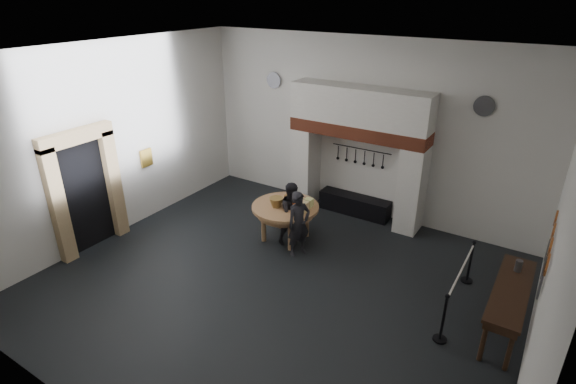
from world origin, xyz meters
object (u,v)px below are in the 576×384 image
Objects in this scene: barrier_post_near at (443,319)px; iron_range at (354,205)px; visitor_near at (299,224)px; barrier_post_far at (470,263)px; work_table at (285,207)px; side_table at (512,290)px; visitor_far at (293,213)px.

iron_range is at bearing 132.43° from barrier_post_near.
barrier_post_near is at bearing -79.43° from visitor_near.
barrier_post_far is (3.46, 0.96, -0.31)m from visitor_near.
barrier_post_near is at bearing -47.57° from iron_range.
work_table is 1.74× the size of barrier_post_near.
side_table is at bearing -7.33° from work_table.
work_table is 0.75m from visitor_near.
work_table is at bearing 108.56° from visitor_far.
visitor_far reaches higher than iron_range.
visitor_far reaches higher than side_table.
visitor_far is 4.76m from side_table.
iron_range is 1.21× the size of work_table.
visitor_near is at bearing -94.99° from iron_range.
visitor_near is 1.69× the size of barrier_post_far.
barrier_post_far is (4.08, 0.54, -0.39)m from work_table.
side_table reaches higher than work_table.
side_table is at bearing -53.97° from barrier_post_far.
side_table is at bearing -33.62° from iron_range.
iron_range is 2.11× the size of barrier_post_near.
side_table is (4.72, -0.62, 0.12)m from visitor_far.
barrier_post_near is (3.46, -1.04, -0.31)m from visitor_near.
work_table is 0.71× the size of side_table.
visitor_near is at bearing -164.56° from barrier_post_far.
visitor_near is at bearing -112.77° from visitor_far.
visitor_far reaches higher than work_table.
barrier_post_near and barrier_post_far have the same top height.
barrier_post_far is at bearing 90.00° from barrier_post_near.
work_table is 0.24m from visitor_far.
visitor_near reaches higher than visitor_far.
visitor_near reaches higher than work_table.
iron_range is at bearing 68.23° from work_table.
iron_range is at bearing 146.38° from side_table.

